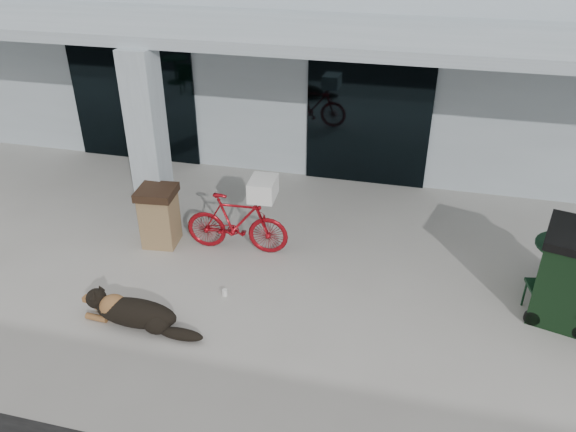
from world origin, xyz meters
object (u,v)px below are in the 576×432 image
(bicycle, at_px, (237,223))
(cafe_table_far, at_px, (560,268))
(dog, at_px, (136,312))
(trash_receptacle, at_px, (159,216))
(cafe_chair_far_b, at_px, (544,287))
(wheeled_bin, at_px, (570,274))

(bicycle, distance_m, cafe_table_far, 4.92)
(dog, relative_size, trash_receptacle, 1.33)
(cafe_chair_far_b, bearing_deg, cafe_table_far, 143.97)
(dog, bearing_deg, bicycle, 74.45)
(cafe_table_far, height_order, trash_receptacle, trash_receptacle)
(dog, height_order, cafe_table_far, cafe_table_far)
(trash_receptacle, bearing_deg, dog, -74.05)
(bicycle, distance_m, cafe_chair_far_b, 4.63)
(dog, relative_size, cafe_chair_far_b, 1.48)
(dog, height_order, wheeled_bin, wheeled_bin)
(wheeled_bin, bearing_deg, bicycle, -170.33)
(bicycle, relative_size, cafe_table_far, 2.04)
(bicycle, height_order, dog, bicycle)
(cafe_chair_far_b, bearing_deg, wheeled_bin, 97.85)
(dog, distance_m, cafe_chair_far_b, 5.56)
(cafe_table_far, distance_m, wheeled_bin, 0.61)
(cafe_chair_far_b, bearing_deg, trash_receptacle, -104.31)
(trash_receptacle, relative_size, wheeled_bin, 0.78)
(dog, height_order, trash_receptacle, trash_receptacle)
(bicycle, relative_size, wheeled_bin, 1.29)
(trash_receptacle, bearing_deg, cafe_table_far, 1.76)
(bicycle, bearing_deg, trash_receptacle, 91.08)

